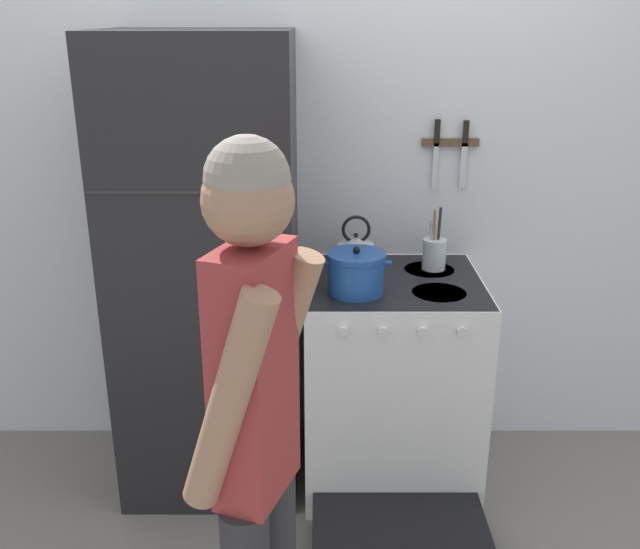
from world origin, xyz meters
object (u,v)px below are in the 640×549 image
object	(u,v)px
tea_kettle	(358,252)
person	(259,441)
refrigerator	(209,273)
stove_range	(393,386)
utensil_jar	(436,253)
dutch_oven_pot	(358,273)

from	to	relation	value
tea_kettle	person	xyz separation A→B (m)	(-0.30, -1.36, -0.02)
person	tea_kettle	bearing A→B (deg)	7.61
refrigerator	stove_range	bearing A→B (deg)	-4.18
refrigerator	utensil_jar	size ratio (longest dim) A/B	7.13
stove_range	utensil_jar	distance (m)	0.59
refrigerator	stove_range	distance (m)	0.90
refrigerator	tea_kettle	world-z (taller)	refrigerator
tea_kettle	stove_range	bearing A→B (deg)	-48.82
utensil_jar	person	xyz separation A→B (m)	(-0.63, -1.37, -0.02)
dutch_oven_pot	utensil_jar	world-z (taller)	utensil_jar
stove_range	dutch_oven_pot	xyz separation A→B (m)	(-0.16, -0.09, 0.54)
utensil_jar	dutch_oven_pot	bearing A→B (deg)	-141.54
stove_range	dutch_oven_pot	bearing A→B (deg)	-149.86
tea_kettle	utensil_jar	distance (m)	0.33
dutch_oven_pot	tea_kettle	bearing A→B (deg)	87.28
stove_range	person	distance (m)	1.38
dutch_oven_pot	person	world-z (taller)	person
dutch_oven_pot	tea_kettle	xyz separation A→B (m)	(0.01, 0.26, -0.01)
utensil_jar	person	bearing A→B (deg)	-114.74
stove_range	utensil_jar	xyz separation A→B (m)	(0.18, 0.18, 0.53)
stove_range	utensil_jar	world-z (taller)	utensil_jar
stove_range	tea_kettle	size ratio (longest dim) A/B	5.93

